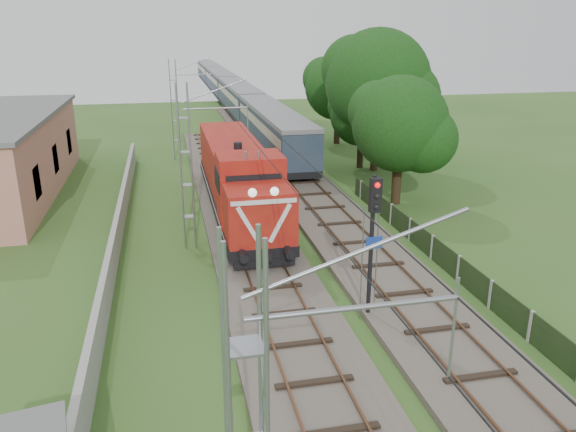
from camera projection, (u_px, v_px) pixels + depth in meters
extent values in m
plane|color=#315821|center=(309.00, 379.00, 17.40)|extent=(140.00, 140.00, 0.00)
cube|color=#6B6054|center=(268.00, 281.00, 23.84)|extent=(4.20, 70.00, 0.30)
cube|color=black|center=(268.00, 276.00, 23.77)|extent=(2.40, 70.00, 0.10)
cube|color=brown|center=(248.00, 277.00, 23.58)|extent=(0.08, 70.00, 0.05)
cube|color=brown|center=(288.00, 273.00, 23.92)|extent=(0.08, 70.00, 0.05)
cube|color=#6B6054|center=(307.00, 191.00, 36.88)|extent=(4.20, 80.00, 0.30)
cube|color=black|center=(307.00, 188.00, 36.82)|extent=(2.40, 80.00, 0.10)
cube|color=brown|center=(295.00, 188.00, 36.62)|extent=(0.08, 80.00, 0.05)
cube|color=brown|center=(320.00, 186.00, 36.97)|extent=(0.08, 80.00, 0.05)
cylinder|color=gray|center=(355.00, 308.00, 7.52)|extent=(3.00, 0.08, 0.08)
cylinder|color=gray|center=(215.00, 108.00, 26.04)|extent=(3.00, 0.08, 0.08)
cylinder|color=gray|center=(192.00, 75.00, 44.55)|extent=(3.00, 0.08, 0.08)
cylinder|color=black|center=(248.00, 135.00, 26.75)|extent=(0.03, 70.00, 0.03)
cylinder|color=black|center=(247.00, 107.00, 26.34)|extent=(0.03, 70.00, 0.03)
cube|color=#9E9E99|center=(116.00, 238.00, 26.96)|extent=(0.25, 40.00, 1.50)
cube|color=black|center=(36.00, 182.00, 31.13)|extent=(0.10, 1.60, 1.80)
cube|color=black|center=(55.00, 159.00, 36.68)|extent=(0.10, 1.60, 1.80)
cube|color=black|center=(69.00, 141.00, 42.23)|extent=(0.10, 1.60, 1.80)
cube|color=black|center=(491.00, 294.00, 21.61)|extent=(0.05, 32.00, 1.15)
cube|color=#9E9E99|center=(361.00, 190.00, 35.49)|extent=(0.12, 0.12, 1.20)
cube|color=black|center=(238.00, 197.00, 32.48)|extent=(3.13, 17.71, 0.52)
cube|color=black|center=(253.00, 236.00, 27.28)|extent=(2.29, 3.75, 0.52)
cube|color=black|center=(227.00, 178.00, 37.89)|extent=(2.29, 3.75, 0.52)
cube|color=black|center=(264.00, 263.00, 24.52)|extent=(2.71, 0.26, 0.36)
cube|color=#A12512|center=(259.00, 214.00, 25.02)|extent=(3.02, 2.60, 2.40)
sphere|color=white|center=(252.00, 193.00, 23.34)|extent=(0.38, 0.38, 0.38)
sphere|color=white|center=(275.00, 191.00, 23.53)|extent=(0.38, 0.38, 0.38)
cube|color=silver|center=(248.00, 225.00, 23.68)|extent=(1.05, 0.06, 1.74)
cube|color=silver|center=(280.00, 223.00, 23.95)|extent=(1.05, 0.06, 1.74)
cube|color=silver|center=(264.00, 202.00, 23.50)|extent=(2.81, 0.06, 0.19)
cube|color=#A12512|center=(250.00, 188.00, 27.24)|extent=(3.13, 2.50, 3.33)
cube|color=black|center=(254.00, 185.00, 25.89)|extent=(2.60, 0.06, 0.94)
cube|color=#A12512|center=(232.00, 160.00, 34.33)|extent=(2.92, 12.60, 2.71)
cylinder|color=black|center=(238.00, 146.00, 30.90)|extent=(0.46, 0.46, 0.42)
cylinder|color=gray|center=(245.00, 155.00, 25.82)|extent=(0.13, 0.13, 0.36)
cylinder|color=gray|center=(259.00, 155.00, 25.95)|extent=(0.13, 0.13, 0.36)
cube|color=black|center=(274.00, 146.00, 47.39)|extent=(2.75, 20.83, 0.47)
cube|color=#2F3D4E|center=(273.00, 128.00, 46.91)|extent=(2.84, 20.83, 2.56)
cube|color=#B9AC8F|center=(273.00, 122.00, 46.76)|extent=(2.88, 19.99, 0.71)
cube|color=slate|center=(273.00, 111.00, 46.46)|extent=(2.89, 20.83, 0.33)
cube|color=black|center=(239.00, 110.00, 67.55)|extent=(2.75, 20.83, 0.47)
cube|color=#2F3D4E|center=(239.00, 97.00, 67.06)|extent=(2.84, 20.83, 2.56)
cube|color=#B9AC8F|center=(239.00, 93.00, 66.91)|extent=(2.88, 19.99, 0.71)
cube|color=slate|center=(239.00, 85.00, 66.61)|extent=(2.89, 20.83, 0.33)
cube|color=black|center=(221.00, 91.00, 87.70)|extent=(2.75, 20.83, 0.47)
cube|color=#2F3D4E|center=(220.00, 81.00, 87.22)|extent=(2.84, 20.83, 2.56)
cube|color=#B9AC8F|center=(220.00, 78.00, 87.07)|extent=(2.88, 19.99, 0.71)
cube|color=slate|center=(220.00, 72.00, 86.77)|extent=(2.89, 20.83, 0.33)
cube|color=black|center=(209.00, 79.00, 107.86)|extent=(2.75, 20.83, 0.47)
cube|color=#2F3D4E|center=(209.00, 71.00, 107.37)|extent=(2.84, 20.83, 2.56)
cube|color=#B9AC8F|center=(209.00, 68.00, 107.22)|extent=(2.88, 19.99, 0.71)
cube|color=slate|center=(209.00, 63.00, 106.92)|extent=(2.89, 20.83, 0.33)
cylinder|color=black|center=(371.00, 250.00, 20.12)|extent=(0.16, 0.16, 5.56)
cube|color=black|center=(375.00, 195.00, 19.29)|extent=(0.41, 0.27, 1.22)
sphere|color=red|center=(377.00, 185.00, 19.04)|extent=(0.20, 0.20, 0.20)
sphere|color=black|center=(377.00, 196.00, 19.16)|extent=(0.20, 0.20, 0.20)
sphere|color=black|center=(376.00, 207.00, 19.29)|extent=(0.20, 0.20, 0.20)
cube|color=navy|center=(374.00, 243.00, 19.90)|extent=(0.61, 0.10, 0.44)
cylinder|color=#342715|center=(397.00, 176.00, 34.24)|extent=(0.58, 0.58, 3.50)
sphere|color=#0F340E|center=(400.00, 124.00, 33.23)|extent=(5.72, 5.72, 5.72)
sphere|color=#0F340E|center=(423.00, 139.00, 32.92)|extent=(4.01, 4.01, 4.01)
sphere|color=#0F340E|center=(379.00, 111.00, 33.75)|extent=(3.72, 3.72, 3.72)
cylinder|color=#342715|center=(375.00, 140.00, 42.05)|extent=(0.54, 0.54, 4.68)
sphere|color=#0F340E|center=(378.00, 82.00, 40.69)|extent=(7.66, 7.66, 7.66)
sphere|color=#0F340E|center=(403.00, 98.00, 40.28)|extent=(5.36, 5.36, 5.36)
sphere|color=#0F340E|center=(355.00, 69.00, 41.39)|extent=(4.98, 4.98, 4.98)
cylinder|color=#342715|center=(360.00, 149.00, 43.20)|extent=(0.48, 0.48, 2.93)
sphere|color=#0F340E|center=(362.00, 114.00, 42.34)|extent=(4.80, 4.80, 4.80)
sphere|color=#0F340E|center=(377.00, 124.00, 42.09)|extent=(3.36, 3.36, 3.36)
sphere|color=#0F340E|center=(348.00, 106.00, 42.78)|extent=(3.12, 3.12, 3.12)
cylinder|color=#342715|center=(337.00, 124.00, 52.13)|extent=(0.56, 0.56, 3.70)
sphere|color=#0F340E|center=(338.00, 87.00, 51.05)|extent=(6.06, 6.06, 6.06)
sphere|color=#0F340E|center=(354.00, 97.00, 50.72)|extent=(4.24, 4.24, 4.24)
sphere|color=#0F340E|center=(324.00, 78.00, 51.60)|extent=(3.94, 3.94, 3.94)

